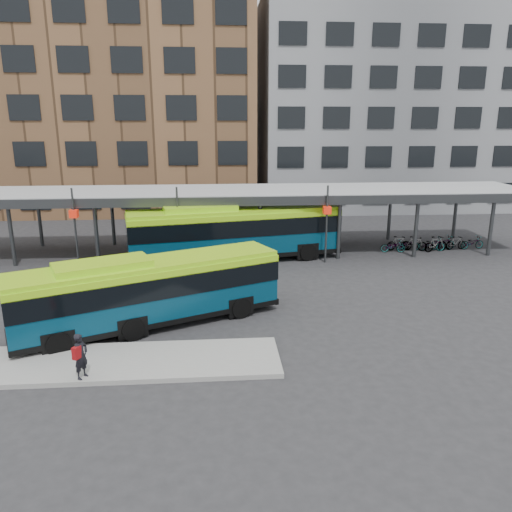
{
  "coord_description": "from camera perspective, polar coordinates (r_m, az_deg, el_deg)",
  "views": [
    {
      "loc": [
        -0.69,
        -19.76,
        8.54
      ],
      "look_at": [
        1.29,
        4.97,
        1.8
      ],
      "focal_mm": 35.0,
      "sensor_mm": 36.0,
      "label": 1
    }
  ],
  "objects": [
    {
      "name": "building_brick",
      "position": [
        52.64,
        -15.49,
        17.36
      ],
      "size": [
        26.0,
        14.0,
        22.0
      ],
      "primitive_type": "cube",
      "color": "brown",
      "rests_on": "ground"
    },
    {
      "name": "bus_front",
      "position": [
        21.66,
        -12.13,
        -3.78
      ],
      "size": [
        11.29,
        6.84,
        3.12
      ],
      "rotation": [
        0.0,
        0.0,
        0.42
      ],
      "color": "#06344C",
      "rests_on": "ground"
    },
    {
      "name": "ground",
      "position": [
        21.54,
        -2.4,
        -8.18
      ],
      "size": [
        120.0,
        120.0,
        0.0
      ],
      "primitive_type": "plane",
      "color": "#28282B",
      "rests_on": "ground"
    },
    {
      "name": "bus_rear",
      "position": [
        31.14,
        -2.49,
        2.86
      ],
      "size": [
        13.45,
        5.38,
        3.63
      ],
      "rotation": [
        0.0,
        0.0,
        0.2
      ],
      "color": "#06344C",
      "rests_on": "ground"
    },
    {
      "name": "bike_rack",
      "position": [
        35.84,
        19.19,
        1.34
      ],
      "size": [
        7.47,
        1.39,
        1.06
      ],
      "color": "slate",
      "rests_on": "ground"
    },
    {
      "name": "boarding_island",
      "position": [
        19.37,
        -18.85,
        -11.54
      ],
      "size": [
        14.0,
        3.0,
        0.18
      ],
      "primitive_type": "cube",
      "color": "gray",
      "rests_on": "ground"
    },
    {
      "name": "building_grey",
      "position": [
        54.4,
        13.85,
        16.33
      ],
      "size": [
        24.0,
        14.0,
        20.0
      ],
      "primitive_type": "cube",
      "color": "slate",
      "rests_on": "ground"
    },
    {
      "name": "canopy",
      "position": [
        32.96,
        -3.46,
        7.1
      ],
      "size": [
        40.0,
        6.53,
        4.8
      ],
      "color": "#999B9E",
      "rests_on": "ground"
    },
    {
      "name": "pedestrian",
      "position": [
        17.89,
        -19.4,
        -10.72
      ],
      "size": [
        0.59,
        0.68,
        1.58
      ],
      "rotation": [
        0.0,
        0.0,
        1.12
      ],
      "color": "black",
      "rests_on": "boarding_island"
    }
  ]
}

